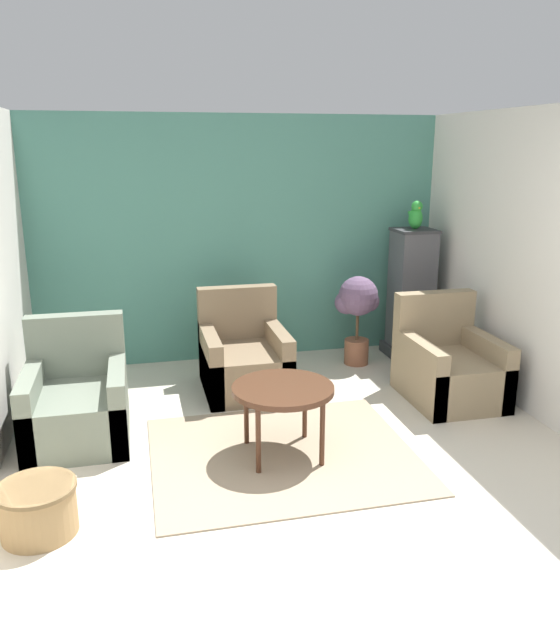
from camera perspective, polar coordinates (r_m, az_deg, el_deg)
ground_plane at (r=3.61m, az=6.57°, el=-20.35°), size 20.00×20.00×0.00m
wall_back_accent at (r=6.29m, az=-3.63°, el=7.30°), size 4.17×0.06×2.42m
wall_right at (r=5.48m, az=21.50°, el=5.00°), size 0.06×3.37×2.42m
area_rug at (r=4.53m, az=0.26°, el=-12.16°), size 1.84×1.58×0.01m
coffee_table at (r=4.33m, az=0.27°, el=-6.68°), size 0.71×0.71×0.52m
armchair_left at (r=4.91m, az=-18.04°, el=-7.28°), size 0.73×0.86×0.88m
armchair_right at (r=5.58m, az=15.13°, el=-4.26°), size 0.73×0.86×0.88m
armchair_middle at (r=5.60m, az=-3.33°, el=-3.66°), size 0.73×0.86×0.88m
birdcage at (r=6.52m, az=11.89°, el=2.18°), size 0.46×0.46×1.32m
parrot at (r=6.39m, az=12.29°, el=9.29°), size 0.13×0.24×0.28m
potted_plant at (r=6.19m, az=7.09°, el=1.27°), size 0.43×0.39×0.89m
wicker_basket at (r=3.90m, az=-21.26°, el=-15.70°), size 0.44×0.44×0.30m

